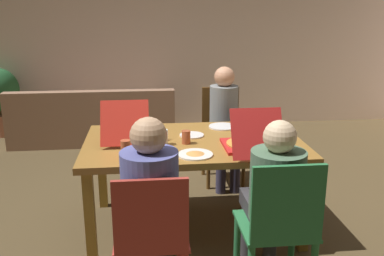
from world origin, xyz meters
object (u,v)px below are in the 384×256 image
Objects in this scene: person_1 at (225,118)px; drinking_glass_1 at (126,150)px; person_0 at (273,189)px; plate_1 at (195,154)px; chair_1 at (222,130)px; dining_table at (193,149)px; couch at (94,122)px; person_2 at (150,194)px; plate_0 at (223,127)px; chair_2 at (151,240)px; drinking_glass_0 at (186,137)px; chair_0 at (280,226)px; pizza_box_1 at (249,143)px; drinking_glass_2 at (273,124)px; pizza_box_0 at (127,131)px; drinking_glass_3 at (163,137)px; plate_2 at (192,135)px.

drinking_glass_1 is (-0.94, -1.27, 0.12)m from person_1.
person_0 reaches higher than plate_1.
chair_1 is at bearing 72.34° from plate_1.
couch is (-1.09, 2.53, -0.42)m from dining_table.
person_0 is 0.96× the size of person_2.
person_2 is (-0.78, -0.06, 0.03)m from person_0.
plate_0 is (-0.12, -0.69, 0.23)m from chair_1.
chair_2 reaches higher than drinking_glass_0.
drinking_glass_1 is (-0.94, 0.44, 0.15)m from person_0.
chair_0 is 0.81m from person_2.
chair_2 is at bearing -109.63° from dining_table.
pizza_box_1 reaches higher than drinking_glass_0.
chair_0 reaches higher than chair_2.
dining_table is at bearing -66.69° from couch.
dining_table is at bearing -162.76° from drinking_glass_2.
pizza_box_0 reaches higher than chair_1.
pizza_box_1 reaches higher than pizza_box_0.
person_1 is 11.71× the size of drinking_glass_0.
chair_2 is (-0.78, -0.03, -0.03)m from chair_0.
chair_1 is at bearing 88.80° from pizza_box_1.
person_1 reaches higher than pizza_box_0.
plate_1 is (-0.45, -1.24, 0.06)m from person_1.
chair_1 is 8.12× the size of drinking_glass_3.
plate_1 is at bearing -167.71° from pizza_box_1.
dining_table is at bearing -130.63° from plate_0.
drinking_glass_1 is at bearing -126.63° from person_1.
chair_1 is 3.95× the size of plate_0.
plate_1 is (-0.03, -0.36, 0.09)m from dining_table.
person_1 is 1.58m from drinking_glass_1.
person_0 is 1.71m from person_1.
plate_0 is (0.67, 1.37, 0.29)m from chair_2.
person_1 is at bearing 67.56° from chair_2.
drinking_glass_0 is 1.02× the size of drinking_glass_2.
pizza_box_0 is at bearing 155.09° from pizza_box_1.
pizza_box_0 reaches higher than plate_0.
pizza_box_1 is at bearing 12.29° from plate_1.
chair_1 reaches higher than drinking_glass_0.
chair_2 is 1.23m from pizza_box_0.
pizza_box_0 is at bearing 152.99° from drinking_glass_0.
pizza_box_0 is at bearing -76.86° from couch.
plate_2 is at bearing 87.03° from plate_1.
person_2 is at bearing -80.52° from pizza_box_0.
drinking_glass_0 is (-0.49, 0.75, 0.14)m from person_0.
person_1 is 1.08m from drinking_glass_0.
couch is (-0.85, 2.62, -0.55)m from drinking_glass_3.
plate_1 is 0.48m from plate_2.
couch is at bearing 102.03° from person_2.
couch is at bearing 114.22° from person_0.
pizza_box_0 reaches higher than plate_1.
drinking_glass_2 is at bearing -69.66° from chair_1.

